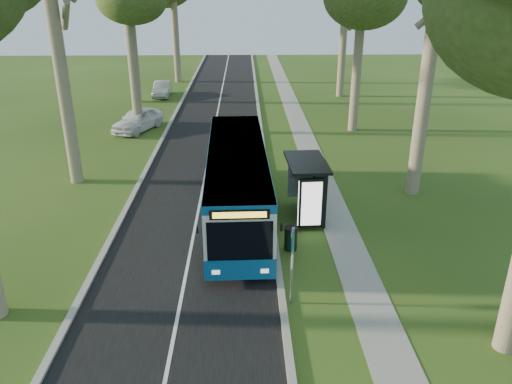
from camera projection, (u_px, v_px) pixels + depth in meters
ground at (276, 251)px, 20.42m from camera, size 120.00×120.00×0.00m
road at (207, 168)px, 29.55m from camera, size 7.00×100.00×0.02m
kerb_east at (266, 167)px, 29.61m from camera, size 0.25×100.00×0.12m
kerb_west at (147, 168)px, 29.46m from camera, size 0.25×100.00×0.12m
centre_line at (207, 168)px, 29.55m from camera, size 0.12×100.00×0.00m
footpath at (316, 167)px, 29.70m from camera, size 1.50×100.00×0.02m
bus at (237, 182)px, 22.88m from camera, size 2.89×12.34×3.25m
bus_stop_sign at (292, 258)px, 16.43m from camera, size 0.14×0.40×2.87m
bus_shelter at (310, 181)px, 22.33m from camera, size 1.88×3.27×2.74m
litter_bin at (291, 238)px, 20.37m from camera, size 0.57×0.57×0.99m
car_white at (138, 120)px, 36.78m from camera, size 3.62×5.13×1.62m
car_silver at (162, 89)px, 47.90m from camera, size 1.56×4.26×1.39m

